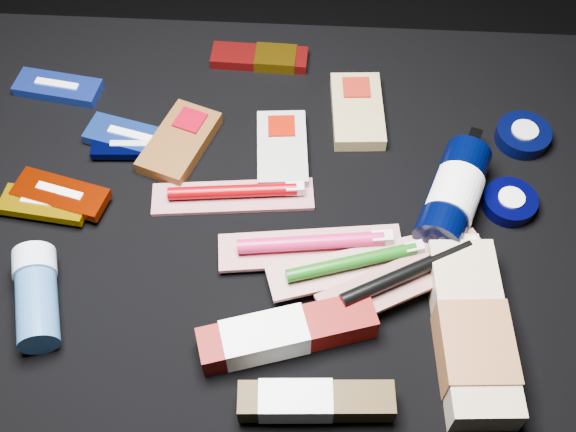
# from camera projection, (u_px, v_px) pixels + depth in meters

# --- Properties ---
(ground) EXTENTS (3.00, 3.00, 0.00)m
(ground) POSITION_uv_depth(u_px,v_px,m) (279.00, 355.00, 1.26)
(ground) COLOR black
(ground) RESTS_ON ground
(cloth_table) EXTENTS (0.98, 0.78, 0.40)m
(cloth_table) POSITION_uv_depth(u_px,v_px,m) (278.00, 302.00, 1.09)
(cloth_table) COLOR black
(cloth_table) RESTS_ON ground
(luna_bar_0) EXTENTS (0.13, 0.06, 0.02)m
(luna_bar_0) POSITION_uv_depth(u_px,v_px,m) (58.00, 87.00, 1.06)
(luna_bar_0) COLOR #1C39BA
(luna_bar_0) RESTS_ON cloth_table
(luna_bar_1) EXTENTS (0.14, 0.08, 0.02)m
(luna_bar_1) POSITION_uv_depth(u_px,v_px,m) (132.00, 138.00, 1.00)
(luna_bar_1) COLOR #1B40B1
(luna_bar_1) RESTS_ON cloth_table
(luna_bar_2) EXTENTS (0.10, 0.04, 0.01)m
(luna_bar_2) POSITION_uv_depth(u_px,v_px,m) (130.00, 146.00, 0.99)
(luna_bar_2) COLOR #020530
(luna_bar_2) RESTS_ON cloth_table
(luna_bar_3) EXTENTS (0.12, 0.06, 0.01)m
(luna_bar_3) POSITION_uv_depth(u_px,v_px,m) (44.00, 205.00, 0.93)
(luna_bar_3) COLOR #BE8B00
(luna_bar_3) RESTS_ON cloth_table
(luna_bar_4) EXTENTS (0.13, 0.08, 0.02)m
(luna_bar_4) POSITION_uv_depth(u_px,v_px,m) (61.00, 194.00, 0.94)
(luna_bar_4) COLOR #871700
(luna_bar_4) RESTS_ON cloth_table
(clif_bar_0) EXTENTS (0.11, 0.14, 0.02)m
(clif_bar_0) POSITION_uv_depth(u_px,v_px,m) (181.00, 140.00, 1.00)
(clif_bar_0) COLOR #5B3312
(clif_bar_0) RESTS_ON cloth_table
(clif_bar_1) EXTENTS (0.08, 0.13, 0.02)m
(clif_bar_1) POSITION_uv_depth(u_px,v_px,m) (282.00, 146.00, 0.99)
(clif_bar_1) COLOR #A9AAA3
(clif_bar_1) RESTS_ON cloth_table
(clif_bar_2) EXTENTS (0.08, 0.14, 0.02)m
(clif_bar_2) POSITION_uv_depth(u_px,v_px,m) (357.00, 108.00, 1.03)
(clif_bar_2) COLOR tan
(clif_bar_2) RESTS_ON cloth_table
(power_bar) EXTENTS (0.15, 0.05, 0.02)m
(power_bar) POSITION_uv_depth(u_px,v_px,m) (265.00, 58.00, 1.09)
(power_bar) COLOR maroon
(power_bar) RESTS_ON cloth_table
(lotion_bottle) EXTENTS (0.11, 0.20, 0.06)m
(lotion_bottle) POSITION_uv_depth(u_px,v_px,m) (454.00, 194.00, 0.92)
(lotion_bottle) COLOR black
(lotion_bottle) RESTS_ON cloth_table
(cream_tin_upper) EXTENTS (0.07, 0.07, 0.02)m
(cream_tin_upper) POSITION_uv_depth(u_px,v_px,m) (523.00, 135.00, 1.00)
(cream_tin_upper) COLOR black
(cream_tin_upper) RESTS_ON cloth_table
(cream_tin_lower) EXTENTS (0.07, 0.07, 0.02)m
(cream_tin_lower) POSITION_uv_depth(u_px,v_px,m) (510.00, 202.00, 0.94)
(cream_tin_lower) COLOR black
(cream_tin_lower) RESTS_ON cloth_table
(bodywash_bottle) EXTENTS (0.09, 0.23, 0.05)m
(bodywash_bottle) POSITION_uv_depth(u_px,v_px,m) (472.00, 334.00, 0.82)
(bodywash_bottle) COLOR #CEB691
(bodywash_bottle) RESTS_ON cloth_table
(deodorant_stick) EXTENTS (0.08, 0.13, 0.05)m
(deodorant_stick) POSITION_uv_depth(u_px,v_px,m) (36.00, 295.00, 0.85)
(deodorant_stick) COLOR #2D5A92
(deodorant_stick) RESTS_ON cloth_table
(toothbrush_pack_0) EXTENTS (0.22, 0.07, 0.02)m
(toothbrush_pack_0) POSITION_uv_depth(u_px,v_px,m) (235.00, 194.00, 0.95)
(toothbrush_pack_0) COLOR #B8AEAB
(toothbrush_pack_0) RESTS_ON cloth_table
(toothbrush_pack_1) EXTENTS (0.23, 0.08, 0.03)m
(toothbrush_pack_1) POSITION_uv_depth(u_px,v_px,m) (313.00, 245.00, 0.89)
(toothbrush_pack_1) COLOR silver
(toothbrush_pack_1) RESTS_ON cloth_table
(toothbrush_pack_2) EXTENTS (0.21, 0.11, 0.02)m
(toothbrush_pack_2) POSITION_uv_depth(u_px,v_px,m) (354.00, 264.00, 0.87)
(toothbrush_pack_2) COLOR silver
(toothbrush_pack_2) RESTS_ON cloth_table
(toothbrush_pack_3) EXTENTS (0.22, 0.15, 0.02)m
(toothbrush_pack_3) POSITION_uv_depth(u_px,v_px,m) (409.00, 275.00, 0.85)
(toothbrush_pack_3) COLOR #A8A29E
(toothbrush_pack_3) RESTS_ON cloth_table
(toothpaste_carton_red) EXTENTS (0.21, 0.10, 0.04)m
(toothpaste_carton_red) POSITION_uv_depth(u_px,v_px,m) (279.00, 334.00, 0.82)
(toothpaste_carton_red) COLOR maroon
(toothpaste_carton_red) RESTS_ON cloth_table
(toothpaste_carton_green) EXTENTS (0.17, 0.05, 0.03)m
(toothpaste_carton_green) POSITION_uv_depth(u_px,v_px,m) (309.00, 401.00, 0.78)
(toothpaste_carton_green) COLOR #39290F
(toothpaste_carton_green) RESTS_ON cloth_table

